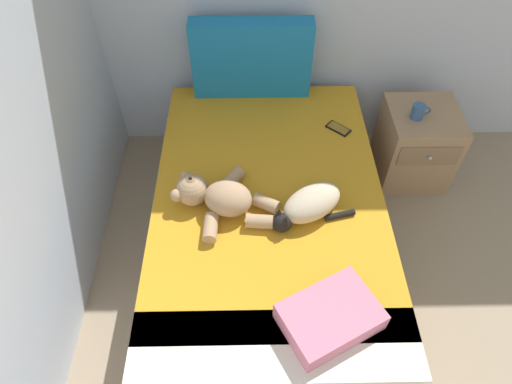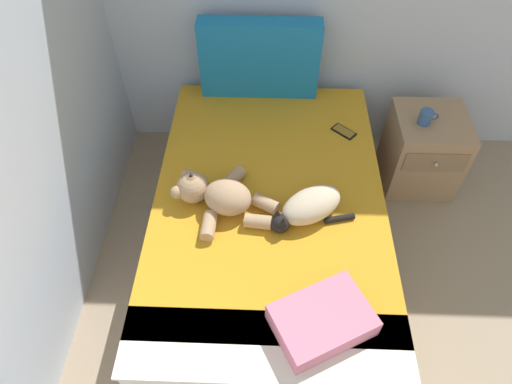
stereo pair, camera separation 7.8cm
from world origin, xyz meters
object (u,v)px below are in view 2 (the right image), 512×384
object	(u,v)px
bed	(268,224)
mug	(426,117)
nightstand	(422,151)
cat	(308,207)
patterned_cushion	(259,59)
cell_phone	(344,131)
throw_pillow	(322,320)
teddy_bear	(218,195)

from	to	relation	value
bed	mug	size ratio (longest dim) A/B	16.52
nightstand	cat	bearing A→B (deg)	-136.88
patterned_cushion	mug	bearing A→B (deg)	-15.96
patterned_cushion	mug	world-z (taller)	patterned_cushion
bed	cell_phone	world-z (taller)	cell_phone
cat	mug	xyz separation A→B (m)	(0.75, 0.74, -0.01)
bed	mug	bearing A→B (deg)	32.49
bed	patterned_cushion	size ratio (longest dim) A/B	2.64
cell_phone	mug	world-z (taller)	mug
cell_phone	nightstand	distance (m)	0.65
cat	throw_pillow	bearing A→B (deg)	-86.67
bed	patterned_cushion	world-z (taller)	patterned_cushion
bed	throw_pillow	xyz separation A→B (m)	(0.23, -0.73, 0.32)
teddy_bear	mug	distance (m)	1.40
patterned_cushion	bed	bearing A→B (deg)	-84.73
patterned_cushion	throw_pillow	world-z (taller)	patterned_cushion
throw_pillow	teddy_bear	bearing A→B (deg)	127.49
bed	teddy_bear	size ratio (longest dim) A/B	3.48
patterned_cushion	throw_pillow	distance (m)	1.68
throw_pillow	cell_phone	bearing A→B (deg)	80.30
patterned_cushion	nightstand	size ratio (longest dim) A/B	1.39
cat	cell_phone	xyz separation A→B (m)	(0.25, 0.65, -0.07)
teddy_bear	nightstand	world-z (taller)	teddy_bear
patterned_cushion	mug	size ratio (longest dim) A/B	6.26
teddy_bear	throw_pillow	distance (m)	0.82
cat	nightstand	size ratio (longest dim) A/B	0.81
cat	nightstand	world-z (taller)	cat
teddy_bear	throw_pillow	xyz separation A→B (m)	(0.50, -0.65, -0.02)
bed	nightstand	xyz separation A→B (m)	(1.03, 0.64, 0.01)
teddy_bear	nightstand	distance (m)	1.52
teddy_bear	mug	world-z (taller)	teddy_bear
cat	teddy_bear	xyz separation A→B (m)	(-0.47, 0.06, 0.01)
patterned_cushion	cat	world-z (taller)	patterned_cushion
throw_pillow	cat	bearing A→B (deg)	93.33
cell_phone	nightstand	xyz separation A→B (m)	(0.58, 0.12, -0.26)
cell_phone	mug	bearing A→B (deg)	9.94
bed	cell_phone	xyz separation A→B (m)	(0.45, 0.52, 0.27)
throw_pillow	mug	world-z (taller)	throw_pillow
patterned_cushion	teddy_bear	xyz separation A→B (m)	(-0.18, -0.98, -0.17)
nightstand	mug	bearing A→B (deg)	-156.24
cell_phone	throw_pillow	size ratio (longest dim) A/B	0.40
teddy_bear	cat	bearing A→B (deg)	-6.85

